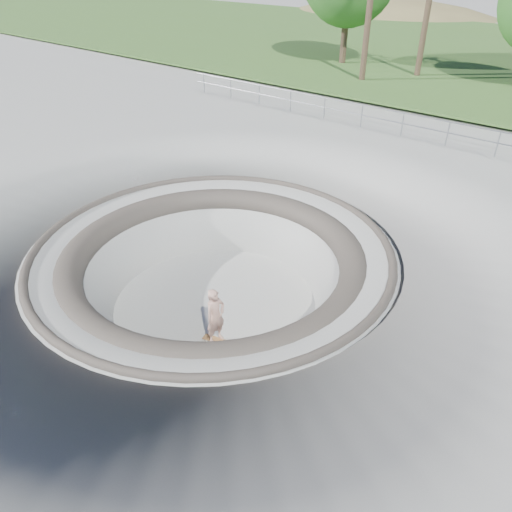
% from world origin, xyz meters
% --- Properties ---
extents(ground, '(180.00, 180.00, 0.00)m').
position_xyz_m(ground, '(0.00, 0.00, 0.00)').
color(ground, '#A7A6A1').
rests_on(ground, ground).
extents(skate_bowl, '(14.00, 14.00, 4.10)m').
position_xyz_m(skate_bowl, '(0.00, 0.00, -1.83)').
color(skate_bowl, '#A7A6A1').
rests_on(skate_bowl, ground).
extents(safety_railing, '(25.00, 0.06, 1.03)m').
position_xyz_m(safety_railing, '(0.00, 12.00, 0.69)').
color(safety_railing, gray).
rests_on(safety_railing, ground).
extents(skateboard, '(0.84, 0.42, 0.08)m').
position_xyz_m(skateboard, '(1.28, -1.30, -1.83)').
color(skateboard, brown).
rests_on(skateboard, ground).
extents(skater, '(0.44, 0.63, 1.64)m').
position_xyz_m(skater, '(1.28, -1.30, -0.99)').
color(skater, tan).
rests_on(skater, skateboard).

